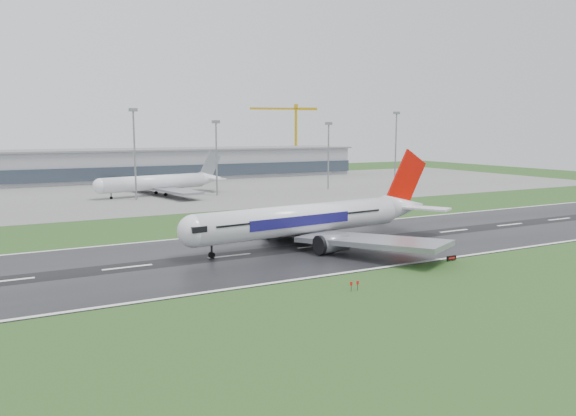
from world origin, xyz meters
TOP-DOWN VIEW (x-y plane):
  - ground at (0.00, 0.00)m, footprint 520.00×520.00m
  - runway at (0.00, 0.00)m, footprint 400.00×45.00m
  - apron at (0.00, 125.00)m, footprint 400.00×130.00m
  - terminal at (0.00, 185.00)m, footprint 240.00×36.00m
  - main_airliner at (2.17, 2.72)m, footprint 72.08×69.30m
  - parked_airliner at (-4.77, 111.33)m, footprint 64.48×61.56m
  - tower_crane at (103.67, 200.00)m, footprint 40.51×14.03m
  - runway_sign at (16.36, -23.59)m, footprint 2.25×1.03m
  - floodmast_2 at (-16.26, 100.00)m, footprint 0.64×0.64m
  - floodmast_3 at (14.66, 100.00)m, footprint 0.64×0.64m
  - floodmast_4 at (65.13, 100.00)m, footprint 0.64×0.64m
  - floodmast_5 at (101.09, 100.00)m, footprint 0.64×0.64m

SIDE VIEW (x-z plane):
  - ground at x=0.00m, z-range 0.00..0.00m
  - apron at x=0.00m, z-range 0.00..0.08m
  - runway at x=0.00m, z-range 0.00..0.10m
  - runway_sign at x=16.36m, z-range 0.00..1.04m
  - terminal at x=0.00m, z-range 0.00..15.00m
  - parked_airliner at x=-4.77m, z-range 0.08..16.21m
  - main_airliner at x=2.17m, z-range 0.10..19.50m
  - floodmast_4 at x=65.13m, z-range 0.00..27.38m
  - floodmast_3 at x=14.66m, z-range 0.00..27.69m
  - floodmast_2 at x=-16.26m, z-range 0.00..31.65m
  - floodmast_5 at x=101.09m, z-range 0.00..32.31m
  - tower_crane at x=103.67m, z-range 0.00..41.31m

